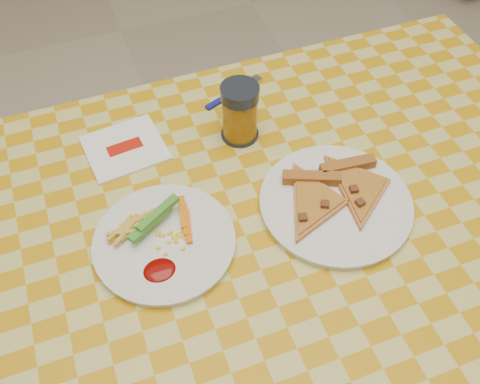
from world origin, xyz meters
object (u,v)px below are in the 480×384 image
Objects in this scene: plate_left at (165,243)px; plate_right at (335,204)px; drink_glass at (240,113)px; table at (271,250)px.

plate_right is at bearing -5.13° from plate_left.
drink_glass is (0.21, 0.20, 0.05)m from plate_left.
plate_left is 0.89× the size of plate_right.
plate_left reaches higher than table.
table is 5.51× the size of plate_left.
plate_left is at bearing -136.50° from drink_glass.
plate_right is at bearing -66.97° from drink_glass.
drink_glass reaches higher than plate_left.
plate_left is at bearing 170.56° from table.
table is 0.20m from plate_left.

